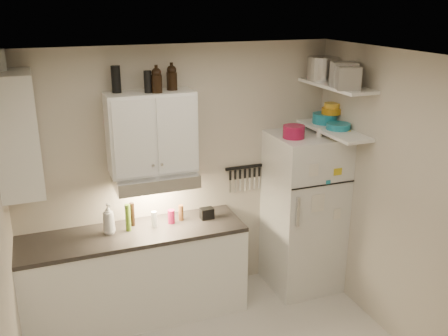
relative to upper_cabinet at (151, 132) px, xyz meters
name	(u,v)px	position (x,y,z in m)	size (l,w,h in m)	color
ceiling	(237,60)	(0.30, -1.33, 0.78)	(3.20, 3.00, 0.02)	white
back_wall	(179,176)	(0.30, 0.18, -0.53)	(3.20, 0.02, 2.60)	#BFB5A3
right_wall	(412,209)	(1.91, -1.33, -0.53)	(0.02, 3.00, 2.60)	#BFB5A3
base_cabinet	(136,277)	(-0.25, -0.14, -1.39)	(2.10, 0.60, 0.88)	white
countertop	(133,234)	(-0.25, -0.14, -0.93)	(2.10, 0.62, 0.04)	#2D2826
upper_cabinet	(151,132)	(0.00, 0.00, 0.00)	(0.80, 0.33, 0.75)	white
side_cabinet	(17,134)	(-1.14, -0.14, 0.12)	(0.33, 0.55, 1.00)	white
range_hood	(155,179)	(0.00, -0.06, -0.44)	(0.76, 0.46, 0.12)	silver
fridge	(304,212)	(1.55, -0.18, -0.98)	(0.70, 0.68, 1.70)	silver
shelf_hi	(336,86)	(1.75, -0.31, 0.38)	(0.30, 0.95, 0.03)	white
shelf_lo	(333,130)	(1.75, -0.31, -0.07)	(0.30, 0.95, 0.03)	white
knife_strip	(244,167)	(1.00, 0.15, -0.51)	(0.42, 0.02, 0.03)	black
dutch_oven	(294,132)	(1.36, -0.23, -0.06)	(0.21, 0.21, 0.12)	maroon
book_stack	(339,132)	(1.81, -0.32, -0.09)	(0.19, 0.23, 0.08)	gold
spice_jar	(319,132)	(1.61, -0.28, -0.08)	(0.05, 0.05, 0.09)	silver
stock_pot	(323,68)	(1.77, -0.02, 0.50)	(0.32, 0.32, 0.23)	silver
tin_a	(344,74)	(1.73, -0.44, 0.50)	(0.22, 0.20, 0.22)	#AAAAAD
tin_b	(347,78)	(1.68, -0.58, 0.49)	(0.21, 0.21, 0.21)	#AAAAAD
bowl_teal	(325,118)	(1.80, -0.07, 0.00)	(0.25, 0.25, 0.10)	teal
bowl_orange	(331,111)	(1.85, -0.11, 0.08)	(0.20, 0.20, 0.06)	#BB7D11
bowl_yellow	(332,106)	(1.85, -0.11, 0.14)	(0.16, 0.16, 0.05)	gold
plates	(338,126)	(1.78, -0.34, -0.02)	(0.24, 0.24, 0.06)	teal
growler_a	(157,80)	(0.05, -0.07, 0.49)	(0.10, 0.10, 0.23)	black
growler_b	(172,77)	(0.22, 0.02, 0.49)	(0.10, 0.10, 0.23)	black
thermos_a	(148,82)	(-0.02, -0.05, 0.47)	(0.07, 0.07, 0.20)	black
thermos_b	(116,79)	(-0.28, 0.06, 0.49)	(0.08, 0.08, 0.24)	black
soap_bottle	(108,217)	(-0.46, -0.09, -0.74)	(0.13, 0.13, 0.33)	white
pepper_mill	(181,213)	(0.25, -0.05, -0.83)	(0.05, 0.05, 0.16)	brown
oil_bottle	(128,218)	(-0.28, -0.10, -0.77)	(0.05, 0.05, 0.26)	#486A1A
vinegar_bottle	(132,214)	(-0.22, 0.00, -0.79)	(0.05, 0.05, 0.23)	black
clear_bottle	(154,219)	(-0.04, -0.10, -0.83)	(0.05, 0.05, 0.16)	silver
red_jar	(171,217)	(0.14, -0.08, -0.84)	(0.07, 0.07, 0.14)	maroon
caddy	(207,213)	(0.50, -0.10, -0.85)	(0.13, 0.09, 0.11)	black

